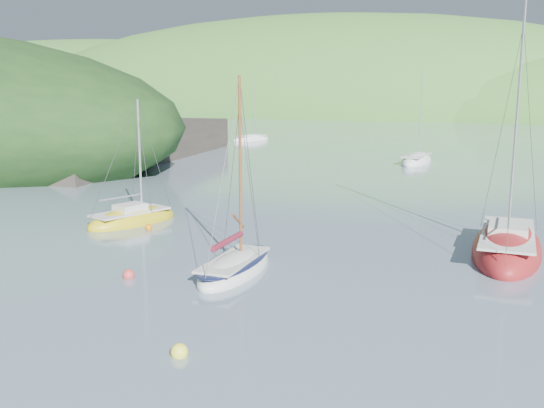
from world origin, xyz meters
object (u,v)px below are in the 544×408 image
at_px(daysailer_white, 235,268).
at_px(sailboat_yellow, 132,220).
at_px(sloop_red, 507,249).
at_px(distant_sloop_a, 416,162).
at_px(distant_sloop_c, 251,140).

bearing_deg(daysailer_white, sailboat_yellow, 145.13).
distance_m(sloop_red, distant_sloop_a, 33.44).
distance_m(daysailer_white, sailboat_yellow, 11.15).
bearing_deg(distant_sloop_a, distant_sloop_c, 151.41).
height_order(daysailer_white, sloop_red, sloop_red).
distance_m(sailboat_yellow, distant_sloop_a, 34.90).
distance_m(distant_sloop_a, distant_sloop_c, 30.55).
height_order(sailboat_yellow, distant_sloop_c, distant_sloop_c).
xyz_separation_m(sloop_red, distant_sloop_c, (-37.67, 46.66, -0.07)).
height_order(daysailer_white, sailboat_yellow, daysailer_white).
bearing_deg(sailboat_yellow, daysailer_white, -14.16).
distance_m(daysailer_white, distant_sloop_a, 39.44).
distance_m(daysailer_white, distant_sloop_c, 61.22).
xyz_separation_m(daysailer_white, distant_sloop_c, (-27.81, 54.54, -0.04)).
relative_size(sloop_red, distant_sloop_c, 1.47).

